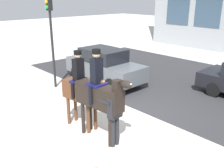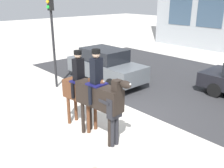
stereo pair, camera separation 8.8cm
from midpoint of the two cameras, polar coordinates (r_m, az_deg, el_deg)
name	(u,v)px [view 2 (the right image)]	position (r m, az deg, el deg)	size (l,w,h in m)	color
ground_plane	(130,115)	(9.17, 4.40, -7.09)	(80.00, 80.00, 0.00)	beige
road_surface	(198,85)	(12.80, 19.24, -0.30)	(18.11, 8.50, 0.01)	#2D2D30
mounted_horse_lead	(81,89)	(7.92, -6.70, -1.15)	(1.76, 0.65, 2.54)	#59331E
mounted_horse_companion	(100,94)	(7.19, -2.48, -2.33)	(2.03, 0.65, 2.72)	black
pedestrian_bystander	(114,114)	(6.97, 0.78, -6.84)	(0.82, 0.43, 1.69)	#232328
street_car_near_lane	(105,65)	(12.33, -1.32, 4.28)	(4.26, 1.78, 1.69)	#51565B
traffic_light	(52,27)	(11.57, -13.37, 12.63)	(0.24, 0.29, 4.22)	black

